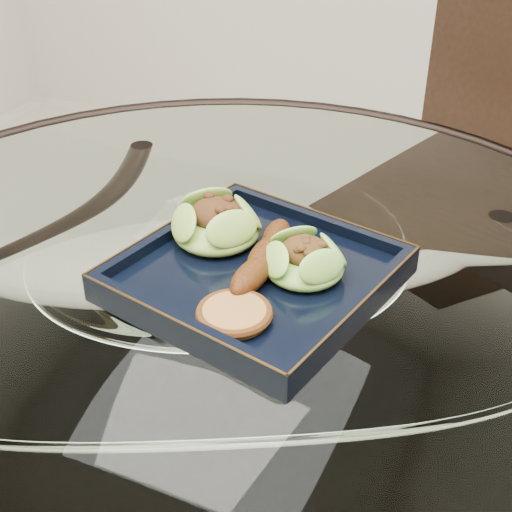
% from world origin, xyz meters
% --- Properties ---
extents(dining_table, '(1.13, 1.13, 0.77)m').
position_xyz_m(dining_table, '(-0.00, -0.00, 0.60)').
color(dining_table, white).
rests_on(dining_table, ground).
extents(dining_chair, '(0.55, 0.55, 0.96)m').
position_xyz_m(dining_chair, '(0.22, 0.51, 0.54)').
color(dining_chair, black).
rests_on(dining_chair, ground).
extents(navy_plate, '(0.32, 0.32, 0.02)m').
position_xyz_m(navy_plate, '(0.05, -0.00, 0.77)').
color(navy_plate, black).
rests_on(navy_plate, dining_table).
extents(lettuce_wrap_left, '(0.14, 0.14, 0.04)m').
position_xyz_m(lettuce_wrap_left, '(-0.02, 0.04, 0.80)').
color(lettuce_wrap_left, '#659B2D').
rests_on(lettuce_wrap_left, navy_plate).
extents(lettuce_wrap_right, '(0.12, 0.12, 0.03)m').
position_xyz_m(lettuce_wrap_right, '(0.10, 0.01, 0.80)').
color(lettuce_wrap_right, '#61A931').
rests_on(lettuce_wrap_right, navy_plate).
extents(roasted_plantain, '(0.04, 0.15, 0.03)m').
position_xyz_m(roasted_plantain, '(0.05, 0.01, 0.80)').
color(roasted_plantain, '#6B2E0B').
rests_on(roasted_plantain, navy_plate).
extents(crumb_patty, '(0.08, 0.08, 0.01)m').
position_xyz_m(crumb_patty, '(0.06, -0.09, 0.79)').
color(crumb_patty, '#A87938').
rests_on(crumb_patty, navy_plate).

